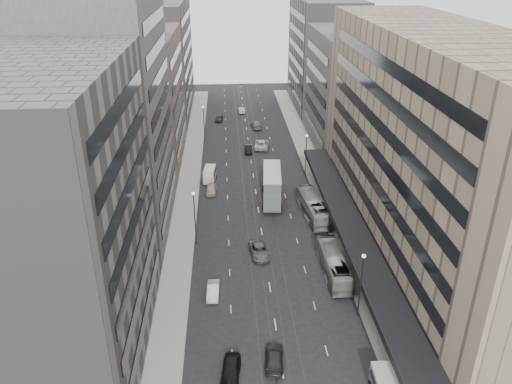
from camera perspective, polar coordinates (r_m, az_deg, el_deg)
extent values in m
plane|color=black|center=(63.19, 1.67, -11.34)|extent=(220.00, 220.00, 0.00)
cube|color=gray|center=(97.09, 6.74, 2.45)|extent=(4.00, 125.00, 0.15)
cube|color=gray|center=(95.84, -7.54, 2.08)|extent=(4.00, 125.00, 0.15)
cube|color=gray|center=(68.01, 19.60, 4.34)|extent=(15.00, 60.00, 30.00)
cube|color=black|center=(69.55, 11.03, -4.15)|extent=(4.40, 60.00, 0.50)
cube|color=#48443E|center=(108.78, 10.77, 11.36)|extent=(15.00, 28.00, 24.00)
cube|color=#635E59|center=(137.00, 7.83, 15.31)|extent=(15.00, 32.00, 28.00)
cube|color=#635E59|center=(50.83, -22.15, -3.33)|extent=(15.00, 28.00, 30.00)
cube|color=#48443E|center=(74.20, -16.50, 8.14)|extent=(15.00, 26.00, 34.00)
cube|color=#6F6156|center=(100.91, -13.16, 10.33)|extent=(15.00, 28.00, 25.00)
cube|color=#635E59|center=(132.48, -11.12, 14.73)|extent=(15.00, 38.00, 28.00)
cylinder|color=#262628|center=(58.48, 11.85, -10.55)|extent=(0.16, 0.16, 8.00)
sphere|color=silver|center=(56.19, 12.23, -7.17)|extent=(0.44, 0.44, 0.44)
cylinder|color=#262628|center=(92.95, 5.72, 4.04)|extent=(0.16, 0.16, 8.00)
sphere|color=silver|center=(91.53, 5.83, 6.43)|extent=(0.44, 0.44, 0.44)
cylinder|color=#262628|center=(71.07, -7.00, -3.16)|extent=(0.16, 0.16, 8.00)
sphere|color=silver|center=(69.20, -7.17, -0.18)|extent=(0.44, 0.44, 0.44)
cylinder|color=#262628|center=(110.70, -5.96, 7.60)|extent=(0.16, 0.16, 8.00)
sphere|color=silver|center=(109.51, -6.06, 9.64)|extent=(0.44, 0.44, 0.44)
imported|color=gray|center=(66.14, 8.86, -8.16)|extent=(2.76, 11.17, 3.10)
imported|color=gray|center=(79.60, 6.53, -1.72)|extent=(3.85, 12.02, 3.29)
cube|color=slate|center=(83.76, 1.82, 0.07)|extent=(3.66, 10.42, 2.61)
cube|color=slate|center=(82.73, 1.84, 1.59)|extent=(3.57, 10.01, 2.27)
cube|color=silver|center=(82.25, 1.86, 2.36)|extent=(3.66, 10.42, 0.14)
cylinder|color=black|center=(81.03, 0.84, -1.88)|extent=(0.41, 1.16, 1.14)
cylinder|color=black|center=(81.08, 2.84, -1.90)|extent=(0.41, 1.16, 1.14)
cylinder|color=black|center=(87.63, 0.85, 0.34)|extent=(0.41, 1.16, 1.14)
cylinder|color=black|center=(87.68, 2.71, 0.33)|extent=(0.41, 1.16, 1.14)
cube|color=#ACADA8|center=(50.83, 14.70, -20.40)|extent=(2.13, 4.72, 0.97)
cylinder|color=black|center=(52.85, 12.92, -20.62)|extent=(0.23, 0.71, 0.71)
cylinder|color=black|center=(53.34, 15.13, -20.40)|extent=(0.23, 0.71, 0.71)
cube|color=#BBB4A9|center=(91.88, -5.30, 1.77)|extent=(2.35, 4.45, 1.32)
cube|color=beige|center=(91.41, -5.33, 2.44)|extent=(2.30, 4.36, 1.03)
cylinder|color=black|center=(91.00, -5.99, 1.04)|extent=(0.26, 0.70, 0.68)
cylinder|color=black|center=(90.75, -4.79, 1.02)|extent=(0.26, 0.70, 0.68)
cylinder|color=black|center=(93.55, -5.77, 1.75)|extent=(0.26, 0.70, 0.68)
cylinder|color=black|center=(93.31, -4.60, 1.74)|extent=(0.26, 0.70, 0.68)
imported|color=black|center=(52.38, -2.89, -19.69)|extent=(2.34, 4.73, 1.55)
imported|color=silver|center=(62.49, -4.93, -11.15)|extent=(1.58, 4.16, 1.36)
imported|color=#575759|center=(69.65, 0.40, -6.72)|extent=(3.01, 5.46, 1.45)
imported|color=black|center=(53.67, 2.10, -18.42)|extent=(2.43, 4.89, 1.37)
imported|color=#BAAB9A|center=(87.55, -5.13, 0.32)|extent=(1.85, 4.32, 1.45)
imported|color=black|center=(105.55, -0.87, 4.94)|extent=(1.81, 4.45, 1.44)
imported|color=silver|center=(107.94, 0.64, 5.50)|extent=(3.62, 6.48, 1.71)
imported|color=slate|center=(121.03, 0.02, 7.73)|extent=(2.86, 5.77, 1.61)
imported|color=black|center=(126.45, -4.21, 8.42)|extent=(2.16, 4.45, 1.46)
imported|color=#B3A595|center=(133.25, -1.65, 9.37)|extent=(1.62, 4.40, 1.44)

